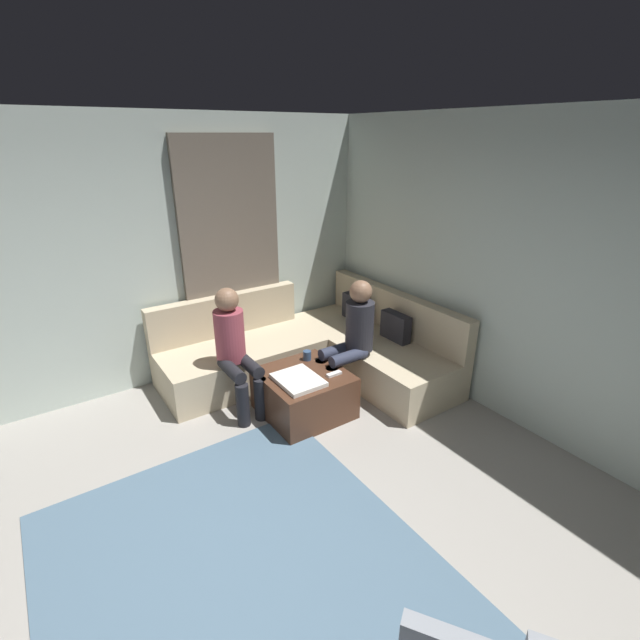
{
  "coord_description": "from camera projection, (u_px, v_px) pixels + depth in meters",
  "views": [
    {
      "loc": [
        1.67,
        -0.61,
        2.5
      ],
      "look_at": [
        -1.63,
        1.63,
        0.85
      ],
      "focal_mm": 25.49,
      "sensor_mm": 36.0,
      "label": 1
    }
  ],
  "objects": [
    {
      "name": "person_on_couch_side",
      "position": [
        235.0,
        346.0,
        4.23
      ],
      "size": [
        0.6,
        0.3,
        1.2
      ],
      "rotation": [
        0.0,
        0.0,
        -1.57
      ],
      "color": "black",
      "rests_on": "ground_plane"
    },
    {
      "name": "area_rug",
      "position": [
        244.0,
        577.0,
        2.75
      ],
      "size": [
        2.6,
        2.2,
        0.01
      ],
      "primitive_type": "cube",
      "color": "slate",
      "rests_on": "ground_plane"
    },
    {
      "name": "person_on_couch_back",
      "position": [
        352.0,
        335.0,
        4.46
      ],
      "size": [
        0.3,
        0.6,
        1.2
      ],
      "rotation": [
        0.0,
        0.0,
        3.14
      ],
      "color": "#2D3347",
      "rests_on": "ground_plane"
    },
    {
      "name": "sectional_couch",
      "position": [
        316.0,
        350.0,
        5.01
      ],
      "size": [
        2.1,
        2.55,
        0.87
      ],
      "color": "#C6B593",
      "rests_on": "ground_plane"
    },
    {
      "name": "coffee_mug",
      "position": [
        307.0,
        355.0,
        4.47
      ],
      "size": [
        0.08,
        0.08,
        0.1
      ],
      "primitive_type": "cylinder",
      "color": "#334C72",
      "rests_on": "ottoman"
    },
    {
      "name": "ground_plane",
      "position": [
        244.0,
        619.0,
        2.57
      ],
      "size": [
        6.0,
        6.0,
        0.1
      ],
      "primitive_type": "cube",
      "color": "gray"
    },
    {
      "name": "wall_back",
      "position": [
        574.0,
        291.0,
        3.56
      ],
      "size": [
        6.0,
        0.12,
        2.7
      ],
      "primitive_type": "cube",
      "color": "silver",
      "rests_on": "ground_plane"
    },
    {
      "name": "game_remote",
      "position": [
        334.0,
        374.0,
        4.2
      ],
      "size": [
        0.05,
        0.15,
        0.02
      ],
      "primitive_type": "cube",
      "color": "white",
      "rests_on": "ottoman"
    },
    {
      "name": "ottoman",
      "position": [
        304.0,
        393.0,
        4.31
      ],
      "size": [
        0.76,
        0.76,
        0.42
      ],
      "primitive_type": "cube",
      "color": "#4C2D1E",
      "rests_on": "ground_plane"
    },
    {
      "name": "folded_blanket",
      "position": [
        298.0,
        380.0,
        4.08
      ],
      "size": [
        0.44,
        0.36,
        0.04
      ],
      "primitive_type": "cube",
      "color": "white",
      "rests_on": "ottoman"
    },
    {
      "name": "wall_left",
      "position": [
        99.0,
        264.0,
        4.28
      ],
      "size": [
        0.12,
        6.0,
        2.7
      ],
      "primitive_type": "cube",
      "color": "silver",
      "rests_on": "ground_plane"
    },
    {
      "name": "curtain_panel",
      "position": [
        232.0,
        257.0,
        4.92
      ],
      "size": [
        0.06,
        1.1,
        2.5
      ],
      "primitive_type": "cube",
      "color": "#726659",
      "rests_on": "ground_plane"
    }
  ]
}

